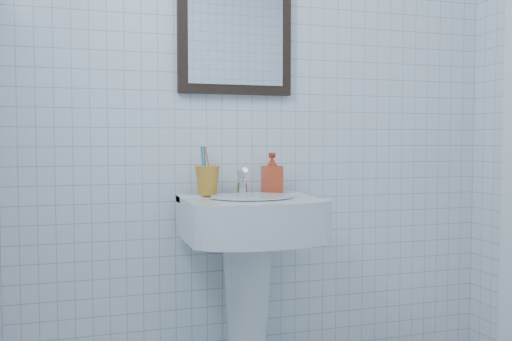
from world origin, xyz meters
name	(u,v)px	position (x,y,z in m)	size (l,w,h in m)	color
wall_back	(267,93)	(0.00, 1.20, 1.25)	(2.20, 0.02, 2.50)	white
washbasin	(249,261)	(-0.15, 0.98, 0.55)	(0.53, 0.39, 0.82)	white
faucet	(242,183)	(-0.15, 1.08, 0.86)	(0.05, 0.10, 0.11)	silver
toothbrush_cup	(208,181)	(-0.30, 1.08, 0.88)	(0.10, 0.10, 0.12)	orange
soap_dispenser	(272,173)	(-0.01, 1.09, 0.90)	(0.08, 0.08, 0.17)	red
wall_mirror	(235,22)	(-0.15, 1.18, 1.55)	(0.50, 0.04, 0.62)	black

